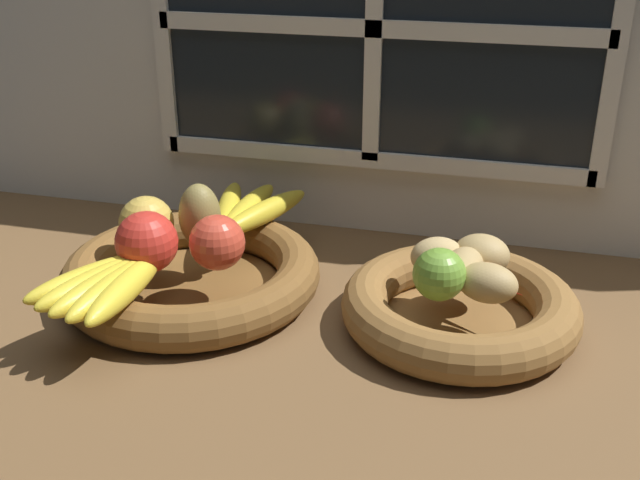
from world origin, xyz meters
The scene contains 16 objects.
ground_plane centered at (0.00, 0.00, -1.50)cm, with size 140.00×90.00×3.00cm, color brown.
back_wall centered at (0.00, 29.77, 27.88)cm, with size 140.00×4.60×55.00cm.
fruit_bowl_left centered at (-18.63, 2.79, 2.65)cm, with size 33.66×33.66×5.65cm.
fruit_bowl_right centered at (16.09, 2.79, 2.66)cm, with size 28.58×28.58×5.65cm.
apple_golden_left centered at (-24.56, 3.10, 9.21)cm, with size 7.11×7.11×7.11cm, color gold.
apple_red_right centered at (-13.57, 0.17, 9.12)cm, with size 6.94×6.94×6.94cm, color #CC422D.
apple_red_front centered at (-21.59, -2.80, 9.48)cm, with size 7.66×7.66×7.66cm, color red.
pear_brown centered at (-17.95, 5.12, 10.05)cm, with size 5.45×5.46×8.79cm, color olive.
banana_bunch_front centered at (-23.03, -9.44, 7.30)cm, with size 12.39×19.06×3.29cm.
banana_bunch_back centered at (-15.32, 14.94, 7.20)cm, with size 14.00×20.04×3.10cm.
potato_oblong centered at (12.73, 5.40, 7.99)cm, with size 6.53×4.71×4.68cm, color tan.
potato_large centered at (16.09, 2.79, 7.99)cm, with size 7.36×4.69×4.67cm, color tan.
potato_small centered at (19.07, -0.19, 7.94)cm, with size 6.97×5.01×4.58cm, color tan.
potato_back centered at (17.95, 6.89, 8.13)cm, with size 6.82×5.74×4.97cm, color tan.
lime_near centered at (13.68, -0.82, 8.72)cm, with size 6.13×6.13×6.13cm, color #6B9E33.
chili_pepper centered at (17.66, 3.58, 6.51)cm, with size 1.71×1.71×12.67cm, color red.
Camera 1 is at (19.90, -78.09, 48.33)cm, focal length 42.53 mm.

